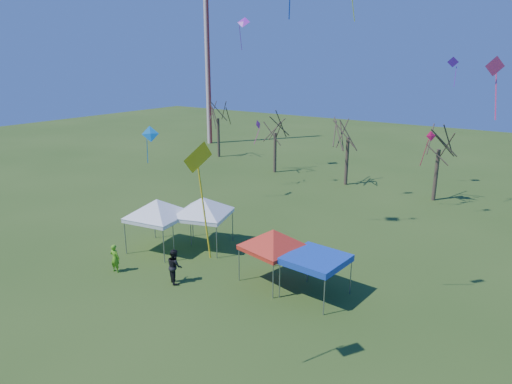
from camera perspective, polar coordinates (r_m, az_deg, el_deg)
ground at (r=24.92m, az=-7.79°, el=-12.24°), size 140.00×140.00×0.00m
radio_mast at (r=65.91m, az=-6.10°, el=16.87°), size 0.70×0.70×25.00m
tree_0 at (r=56.49m, az=-4.80°, el=10.88°), size 3.83×3.83×8.44m
tree_1 at (r=48.44m, az=2.44°, el=9.18°), size 3.42×3.42×7.54m
tree_2 at (r=44.21m, az=11.57°, el=8.82°), size 3.71×3.71×8.18m
tree_3 at (r=41.31m, az=22.13°, el=7.14°), size 3.59×3.59×7.91m
tent_white_west at (r=29.27m, az=-12.30°, el=-1.32°), size 4.38×4.38×3.92m
tent_white_mid at (r=29.24m, az=-6.66°, el=-1.09°), size 4.20×4.20×3.90m
tent_red at (r=24.59m, az=2.19°, el=-5.16°), size 3.92×3.92×3.54m
tent_blue at (r=23.61m, az=7.53°, el=-8.38°), size 3.03×3.03×2.22m
person_green at (r=27.66m, az=-17.22°, el=-7.91°), size 0.67×0.49×1.68m
person_dark at (r=25.61m, az=-10.13°, el=-9.10°), size 1.18×1.11×1.94m
kite_1 at (r=28.74m, az=-13.08°, el=7.05°), size 1.05×1.15×2.34m
kite_5 at (r=14.93m, az=-7.33°, el=4.18°), size 0.77×1.33×4.18m
kite_2 at (r=48.58m, az=-1.57°, el=20.46°), size 1.55×1.28×3.24m
kite_22 at (r=38.63m, az=20.99°, el=6.41°), size 1.03×1.03×2.91m
kite_17 at (r=23.04m, az=27.67°, el=13.59°), size 0.83×0.73×2.76m
kite_19 at (r=38.24m, az=23.42°, el=14.61°), size 0.86×0.58×2.22m
kite_13 at (r=42.53m, az=0.30°, el=8.39°), size 0.65×0.92×2.27m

